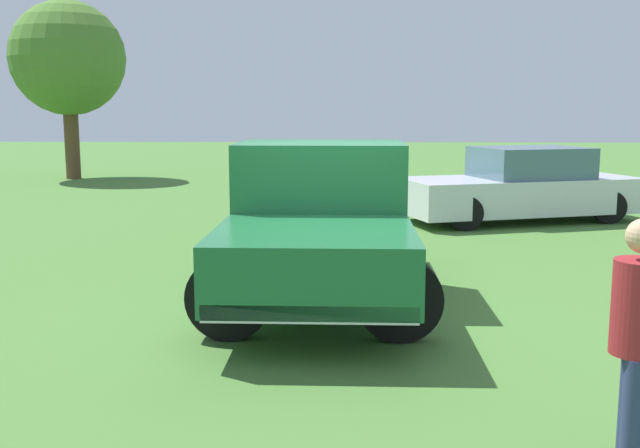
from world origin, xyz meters
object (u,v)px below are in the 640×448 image
object	(u,v)px
person_visitor	(637,334)
tree_back_right	(68,59)
sedan_far	(521,187)
pickup_truck	(320,217)

from	to	relation	value
person_visitor	tree_back_right	xyz separation A→B (m)	(10.34, -18.82, 2.83)
sedan_far	person_visitor	size ratio (longest dim) A/B	3.11
sedan_far	tree_back_right	distance (m)	15.07
person_visitor	tree_back_right	size ratio (longest dim) A/B	0.29
tree_back_right	person_visitor	bearing A→B (deg)	118.80
pickup_truck	person_visitor	size ratio (longest dim) A/B	3.07
pickup_truck	tree_back_right	world-z (taller)	tree_back_right
person_visitor	pickup_truck	bearing A→B (deg)	131.98
pickup_truck	sedan_far	distance (m)	7.18
sedan_far	tree_back_right	bearing A→B (deg)	-52.30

